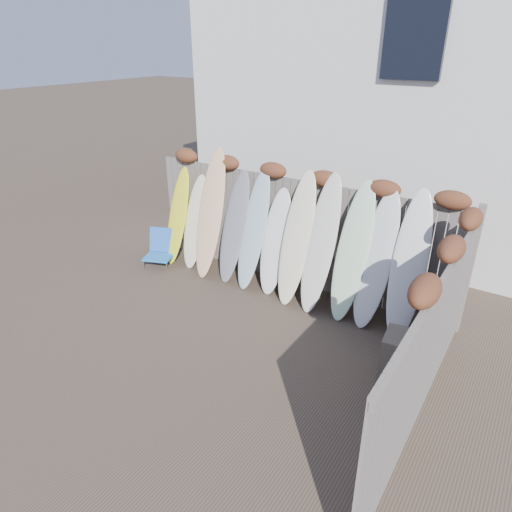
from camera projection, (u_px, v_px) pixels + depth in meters
The scene contains 18 objects.
ground at pixel (213, 344), 6.91m from camera, with size 80.00×80.00×0.00m, color #493A2D.
back_fence at pixel (295, 224), 8.18m from camera, with size 6.05×0.28×2.24m.
right_fence at pixel (432, 338), 5.13m from camera, with size 0.28×4.40×2.24m.
house at pixel (404, 87), 10.19m from camera, with size 8.50×5.50×6.33m.
beach_chair at pixel (161, 248), 9.27m from camera, with size 0.71×0.73×0.72m.
wooden_crate at pixel (405, 359), 6.03m from camera, with size 0.59×0.50×0.69m, color #4A3C37.
lattice_panel at pixel (444, 317), 6.08m from camera, with size 0.05×1.10×1.65m, color brown.
surfboard_0 at pixel (178, 216), 9.16m from camera, with size 0.45×0.07×1.99m, color yellow.
surfboard_1 at pixel (195, 222), 9.01m from camera, with size 0.50×0.07×1.89m, color #F1E4BE.
surfboard_2 at pixel (210, 214), 8.60m from camera, with size 0.52×0.07×2.50m, color #F2B782.
surfboard_3 at pixel (234, 227), 8.43m from camera, with size 0.51×0.07×2.14m, color slate.
surfboard_4 at pixel (254, 230), 8.19m from camera, with size 0.50×0.07×2.22m, color #9FBBC7.
surfboard_5 at pixel (275, 242), 8.07m from camera, with size 0.51×0.07×1.93m, color silver.
surfboard_6 at pixel (297, 239), 7.70m from camera, with size 0.53×0.07×2.34m, color #F1E8C3.
surfboard_7 at pixel (321, 244), 7.47m from camera, with size 0.51×0.07×2.37m, color silver.
surfboard_8 at pixel (352, 252), 7.25m from camera, with size 0.53×0.07×2.32m, color #C8F1C8.
surfboard_9 at pixel (376, 260), 7.07m from camera, with size 0.53×0.07×2.25m, color silver.
surfboard_10 at pixel (409, 267), 6.77m from camera, with size 0.51×0.07×2.34m, color silver.
Camera 1 is at (3.65, -4.38, 4.18)m, focal length 32.00 mm.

